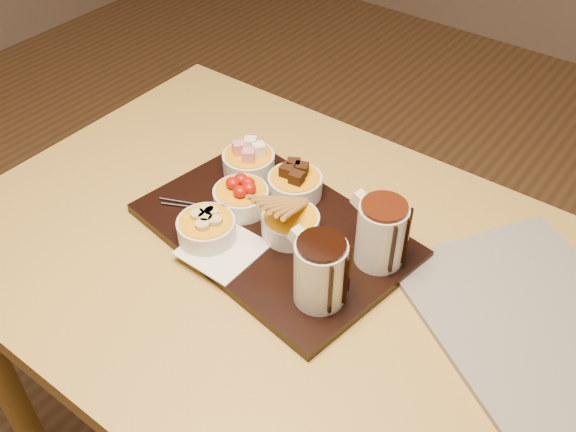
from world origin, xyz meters
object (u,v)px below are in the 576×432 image
Objects in this scene: serving_board at (274,231)px; pitcher_milk_chocolate at (381,234)px; pitcher_dark_chocolate at (320,273)px; bowl_strawberries at (241,199)px; newspaper at (535,322)px; dining_table at (295,300)px.

serving_board is 4.18× the size of pitcher_milk_chocolate.
bowl_strawberries is at bearing 167.35° from pitcher_dark_chocolate.
pitcher_milk_chocolate is 0.28× the size of newspaper.
pitcher_milk_chocolate is (0.12, 0.07, 0.17)m from dining_table.
pitcher_milk_chocolate is at bearing -139.13° from newspaper.
pitcher_dark_chocolate is at bearing -32.43° from dining_table.
serving_board reaches higher than dining_table.
dining_table is at bearing -139.22° from pitcher_milk_chocolate.
newspaper is (0.26, 0.04, -0.07)m from pitcher_milk_chocolate.
newspaper reaches higher than dining_table.
newspaper is (0.44, 0.08, -0.00)m from serving_board.
pitcher_milk_chocolate is at bearing 32.07° from dining_table.
pitcher_dark_chocolate is at bearing -94.40° from pitcher_milk_chocolate.
dining_table is 3.06× the size of newspaper.
bowl_strawberries is (-0.15, 0.04, 0.14)m from dining_table.
dining_table is 2.61× the size of serving_board.
pitcher_milk_chocolate is (0.18, 0.04, 0.06)m from serving_board.
newspaper is at bearing 8.20° from bowl_strawberries.
bowl_strawberries reaches higher than dining_table.
serving_board is 0.20m from pitcher_milk_chocolate.
pitcher_dark_chocolate is at bearing -117.63° from newspaper.
bowl_strawberries is 0.91× the size of pitcher_dark_chocolate.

